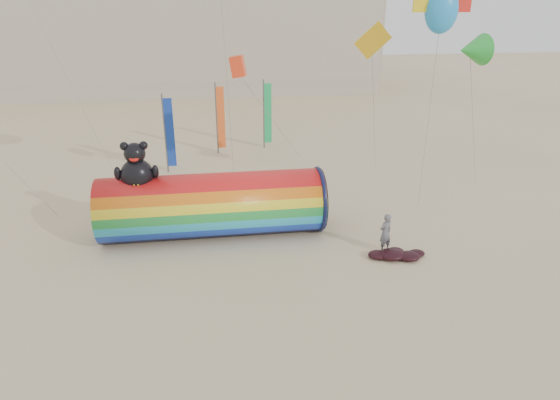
{
  "coord_description": "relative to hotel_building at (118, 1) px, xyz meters",
  "views": [
    {
      "loc": [
        -2.55,
        -18.93,
        10.86
      ],
      "look_at": [
        0.5,
        1.5,
        2.4
      ],
      "focal_mm": 32.0,
      "sensor_mm": 36.0,
      "label": 1
    }
  ],
  "objects": [
    {
      "name": "windsock_assembly",
      "position": [
        9.49,
        -42.54,
        -8.68
      ],
      "size": [
        10.65,
        3.24,
        4.91
      ],
      "color": "red",
      "rests_on": "ground"
    },
    {
      "name": "kite_handler",
      "position": [
        17.17,
        -45.49,
        -9.38
      ],
      "size": [
        0.8,
        0.68,
        1.86
      ],
      "primitive_type": "imported",
      "rotation": [
        0.0,
        0.0,
        3.56
      ],
      "color": "#5B5C63",
      "rests_on": "ground"
    },
    {
      "name": "ground",
      "position": [
        12.0,
        -45.95,
        -10.31
      ],
      "size": [
        160.0,
        160.0,
        0.0
      ],
      "primitive_type": "plane",
      "color": "#CCB58C",
      "rests_on": "ground"
    },
    {
      "name": "fabric_bundle",
      "position": [
        17.49,
        -46.19,
        -10.14
      ],
      "size": [
        2.62,
        1.35,
        0.41
      ],
      "color": "black",
      "rests_on": "ground"
    },
    {
      "name": "hotel_building",
      "position": [
        0.0,
        0.0,
        0.0
      ],
      "size": [
        60.4,
        15.4,
        20.6
      ],
      "color": "#B7AD99",
      "rests_on": "ground"
    },
    {
      "name": "festival_banners",
      "position": [
        10.44,
        -29.76,
        -7.67
      ],
      "size": [
        7.65,
        4.88,
        5.2
      ],
      "color": "#59595E",
      "rests_on": "ground"
    }
  ]
}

